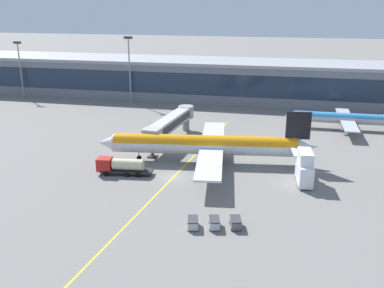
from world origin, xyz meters
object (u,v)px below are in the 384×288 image
baggage_cart_2 (236,223)px  baggage_cart_1 (214,223)px  fuel_tanker (121,166)px  commuter_jet_far (343,118)px  main_airliner (206,145)px  catering_lift (305,168)px  baggage_cart_0 (193,223)px

baggage_cart_2 → baggage_cart_1: bearing=-166.6°
fuel_tanker → commuter_jet_far: (45.82, 42.29, 1.21)m
main_airliner → baggage_cart_1: 27.65m
catering_lift → baggage_cart_0: bearing=-129.0°
catering_lift → commuter_jet_far: 40.66m
baggage_cart_2 → commuter_jet_far: bearing=69.8°
baggage_cart_0 → baggage_cart_2: 6.40m
baggage_cart_1 → baggage_cart_2: same height
baggage_cart_0 → commuter_jet_far: size_ratio=0.10×
catering_lift → baggage_cart_2: (-10.37, -18.99, -2.28)m
baggage_cart_1 → catering_lift: bearing=55.7°
fuel_tanker → baggage_cart_0: (18.22, -17.32, -0.96)m
catering_lift → baggage_cart_1: size_ratio=2.40×
fuel_tanker → commuter_jet_far: bearing=42.7°
main_airliner → baggage_cart_2: size_ratio=15.65×
main_airliner → baggage_cart_0: bearing=-83.2°
catering_lift → baggage_cart_0: (-16.60, -20.47, -2.28)m
main_airliner → catering_lift: main_airliner is taller
main_airliner → fuel_tanker: (-14.95, -10.15, -2.11)m
fuel_tanker → baggage_cart_2: 29.14m
baggage_cart_0 → baggage_cart_2: (6.23, 1.48, 0.00)m
baggage_cart_0 → baggage_cart_1: 3.20m
fuel_tanker → commuter_jet_far: commuter_jet_far is taller
commuter_jet_far → catering_lift: bearing=-105.7°
catering_lift → baggage_cart_2: bearing=-118.6°
fuel_tanker → baggage_cart_1: (21.33, -16.58, -0.96)m
main_airliner → commuter_jet_far: main_airliner is taller
baggage_cart_1 → commuter_jet_far: 63.80m
main_airliner → baggage_cart_2: bearing=-69.9°
main_airliner → baggage_cart_1: bearing=-76.6°
main_airliner → baggage_cart_2: main_airliner is taller
baggage_cart_1 → main_airliner: bearing=103.4°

